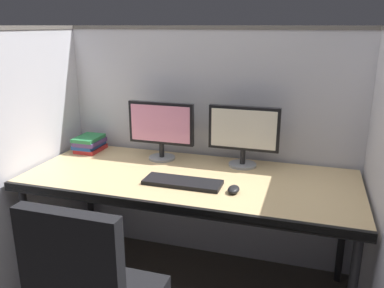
{
  "coord_description": "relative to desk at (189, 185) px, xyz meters",
  "views": [
    {
      "loc": [
        0.64,
        -1.73,
        1.58
      ],
      "look_at": [
        0.0,
        0.35,
        0.92
      ],
      "focal_mm": 37.01,
      "sensor_mm": 36.0,
      "label": 1
    }
  ],
  "objects": [
    {
      "name": "cubicle_partition_rear",
      "position": [
        0.0,
        0.46,
        0.1
      ],
      "size": [
        2.21,
        0.06,
        1.57
      ],
      "color": "silver",
      "rests_on": "ground"
    },
    {
      "name": "keyboard_main",
      "position": [
        0.0,
        -0.11,
        0.06
      ],
      "size": [
        0.43,
        0.15,
        0.02
      ],
      "primitive_type": "cube",
      "color": "black",
      "rests_on": "desk"
    },
    {
      "name": "book_stack",
      "position": [
        -0.8,
        0.27,
        0.1
      ],
      "size": [
        0.16,
        0.22,
        0.1
      ],
      "color": "#B22626",
      "rests_on": "desk"
    },
    {
      "name": "monitor_left",
      "position": [
        -0.27,
        0.25,
        0.27
      ],
      "size": [
        0.43,
        0.17,
        0.37
      ],
      "color": "gray",
      "rests_on": "desk"
    },
    {
      "name": "cubicle_partition_left",
      "position": [
        -0.99,
        -0.09,
        0.1
      ],
      "size": [
        0.06,
        1.41,
        1.57
      ],
      "color": "silver",
      "rests_on": "ground"
    },
    {
      "name": "monitor_right",
      "position": [
        0.26,
        0.28,
        0.27
      ],
      "size": [
        0.43,
        0.17,
        0.37
      ],
      "color": "gray",
      "rests_on": "desk"
    },
    {
      "name": "computer_mouse",
      "position": [
        0.29,
        -0.14,
        0.07
      ],
      "size": [
        0.06,
        0.1,
        0.04
      ],
      "color": "black",
      "rests_on": "desk"
    },
    {
      "name": "desk",
      "position": [
        0.0,
        0.0,
        0.0
      ],
      "size": [
        1.9,
        0.8,
        0.74
      ],
      "color": "tan",
      "rests_on": "ground"
    },
    {
      "name": "cubicle_partition_right",
      "position": [
        0.99,
        -0.09,
        0.1
      ],
      "size": [
        0.06,
        1.41,
        1.57
      ],
      "color": "silver",
      "rests_on": "ground"
    }
  ]
}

